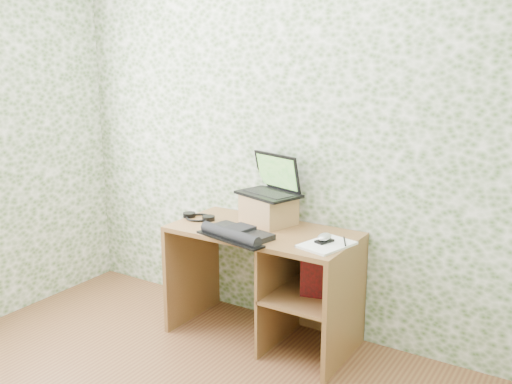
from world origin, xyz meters
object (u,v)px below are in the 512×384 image
Objects in this scene: riser at (268,209)px; desk at (275,270)px; laptop at (272,185)px; keyboard at (236,233)px; notepad at (327,245)px.

desk is at bearing -42.94° from riser.
laptop reaches higher than riser.
laptop is at bearing 100.18° from keyboard.
notepad is at bearing -13.98° from desk.
riser reaches higher than desk.
notepad is at bearing -8.54° from laptop.
desk is 0.41m from keyboard.
laptop reaches higher than desk.
riser is 0.16m from laptop.
keyboard reaches higher than notepad.
keyboard is at bearing -74.55° from laptop.
notepad is at bearing -22.26° from riser.
riser is 0.68× the size of laptop.
laptop is at bearing 168.01° from notepad.
laptop is (-0.00, 0.04, 0.16)m from riser.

